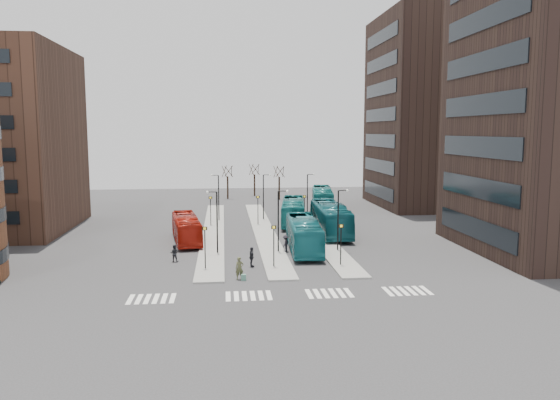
{
  "coord_description": "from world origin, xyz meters",
  "views": [
    {
      "loc": [
        -2.72,
        -34.83,
        12.03
      ],
      "look_at": [
        3.0,
        20.16,
        5.0
      ],
      "focal_mm": 35.0,
      "sensor_mm": 36.0,
      "label": 1
    }
  ],
  "objects": [
    {
      "name": "crosswalk_stripes",
      "position": [
        1.75,
        4.0,
        0.01
      ],
      "size": [
        22.35,
        2.4,
        0.01
      ],
      "color": "silver",
      "rests_on": "ground"
    },
    {
      "name": "tower_far",
      "position": [
        31.98,
        50.0,
        15.0
      ],
      "size": [
        20.12,
        20.0,
        30.0
      ],
      "color": "black",
      "rests_on": "ground"
    },
    {
      "name": "teal_bus_a",
      "position": [
        5.24,
        18.67,
        1.67
      ],
      "size": [
        3.42,
        12.12,
        3.34
      ],
      "primitive_type": "imported",
      "rotation": [
        0.0,
        0.0,
        -0.05
      ],
      "color": "#15646C",
      "rests_on": "ground"
    },
    {
      "name": "suitcase",
      "position": [
        -1.21,
        8.2,
        0.25
      ],
      "size": [
        0.41,
        0.33,
        0.5
      ],
      "primitive_type": "cube",
      "rotation": [
        0.0,
        0.0,
        -0.03
      ],
      "color": "navy",
      "rests_on": "ground"
    },
    {
      "name": "commuter_c",
      "position": [
        3.36,
        18.26,
        0.85
      ],
      "size": [
        1.07,
        1.27,
        1.71
      ],
      "primitive_type": "imported",
      "rotation": [
        0.0,
        0.0,
        4.23
      ],
      "color": "black",
      "rests_on": "ground"
    },
    {
      "name": "island_right",
      "position": [
        8.0,
        30.0,
        0.07
      ],
      "size": [
        2.5,
        45.0,
        0.15
      ],
      "primitive_type": "cube",
      "color": "gray",
      "rests_on": "ground"
    },
    {
      "name": "sign_poles",
      "position": [
        1.6,
        23.0,
        2.41
      ],
      "size": [
        12.45,
        22.12,
        3.65
      ],
      "color": "black",
      "rests_on": "ground"
    },
    {
      "name": "commuter_a",
      "position": [
        -7.34,
        15.21,
        0.8
      ],
      "size": [
        0.87,
        0.73,
        1.59
      ],
      "primitive_type": "imported",
      "rotation": [
        0.0,
        0.0,
        2.97
      ],
      "color": "black",
      "rests_on": "ground"
    },
    {
      "name": "bare_trees",
      "position": [
        2.67,
        62.67,
        2.72
      ],
      "size": [
        10.97,
        8.14,
        5.9
      ],
      "color": "black",
      "rests_on": "ground"
    },
    {
      "name": "ground",
      "position": [
        0.0,
        0.0,
        0.0
      ],
      "size": [
        160.0,
        160.0,
        0.0
      ],
      "primitive_type": "plane",
      "color": "#2B2B2D",
      "rests_on": "ground"
    },
    {
      "name": "teal_bus_b",
      "position": [
        6.18,
        34.31,
        1.66
      ],
      "size": [
        4.41,
        12.22,
        3.33
      ],
      "primitive_type": "imported",
      "rotation": [
        0.0,
        0.0,
        -0.14
      ],
      "color": "#15696A",
      "rests_on": "ground"
    },
    {
      "name": "red_bus",
      "position": [
        -6.82,
        24.35,
        1.48
      ],
      "size": [
        4.0,
        10.86,
        2.95
      ],
      "primitive_type": "imported",
      "rotation": [
        0.0,
        0.0,
        0.15
      ],
      "color": "#A1170C",
      "rests_on": "ground"
    },
    {
      "name": "commuter_b",
      "position": [
        -0.32,
        12.56,
        0.89
      ],
      "size": [
        0.57,
        1.1,
        1.79
      ],
      "primitive_type": "imported",
      "rotation": [
        0.0,
        0.0,
        1.71
      ],
      "color": "black",
      "rests_on": "ground"
    },
    {
      "name": "island_mid",
      "position": [
        2.0,
        30.0,
        0.07
      ],
      "size": [
        2.5,
        45.0,
        0.15
      ],
      "primitive_type": "cube",
      "color": "gray",
      "rests_on": "ground"
    },
    {
      "name": "traveller",
      "position": [
        -1.53,
        8.53,
        0.93
      ],
      "size": [
        0.72,
        0.51,
        1.86
      ],
      "primitive_type": "imported",
      "rotation": [
        0.0,
        0.0,
        0.1
      ],
      "color": "#44462A",
      "rests_on": "ground"
    },
    {
      "name": "island_left",
      "position": [
        -4.0,
        30.0,
        0.07
      ],
      "size": [
        2.5,
        45.0,
        0.15
      ],
      "primitive_type": "cube",
      "color": "gray",
      "rests_on": "ground"
    },
    {
      "name": "lamp_posts",
      "position": [
        2.64,
        28.0,
        3.58
      ],
      "size": [
        14.04,
        20.24,
        6.12
      ],
      "color": "black",
      "rests_on": "ground"
    },
    {
      "name": "teal_bus_c",
      "position": [
        9.65,
        27.12,
        1.83
      ],
      "size": [
        3.46,
        13.24,
        3.67
      ],
      "primitive_type": "imported",
      "rotation": [
        0.0,
        0.0,
        -0.03
      ],
      "color": "#12525B",
      "rests_on": "ground"
    },
    {
      "name": "teal_bus_d",
      "position": [
        12.35,
        47.12,
        1.71
      ],
      "size": [
        4.62,
        12.59,
        3.43
      ],
      "primitive_type": "imported",
      "rotation": [
        0.0,
        0.0,
        -0.14
      ],
      "color": "#166E6F",
      "rests_on": "ground"
    }
  ]
}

